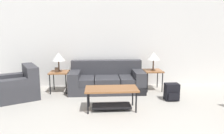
% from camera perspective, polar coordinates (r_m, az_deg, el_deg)
% --- Properties ---
extents(wall_back, '(9.12, 0.06, 2.60)m').
position_cam_1_polar(wall_back, '(6.02, 2.02, 6.90)').
color(wall_back, white).
rests_on(wall_back, ground_plane).
extents(couch, '(2.02, 0.99, 0.82)m').
position_cam_1_polar(couch, '(5.57, -1.48, -3.86)').
color(couch, '#38383D').
rests_on(couch, ground_plane).
extents(armchair, '(1.30, 1.30, 0.80)m').
position_cam_1_polar(armchair, '(5.51, -25.28, -5.12)').
color(armchair, '#38383D').
rests_on(armchair, ground_plane).
extents(coffee_table, '(1.10, 0.53, 0.47)m').
position_cam_1_polar(coffee_table, '(4.23, -0.14, -7.67)').
color(coffee_table, '#935B33').
rests_on(coffee_table, ground_plane).
extents(side_table_left, '(0.49, 0.54, 0.57)m').
position_cam_1_polar(side_table_left, '(5.61, -14.85, -1.86)').
color(side_table_left, '#935B33').
rests_on(side_table_left, ground_plane).
extents(side_table_right, '(0.49, 0.54, 0.57)m').
position_cam_1_polar(side_table_right, '(5.71, 11.62, -1.50)').
color(side_table_right, '#935B33').
rests_on(side_table_right, ground_plane).
extents(table_lamp_left, '(0.34, 0.34, 0.51)m').
position_cam_1_polar(table_lamp_left, '(5.53, -15.06, 2.75)').
color(table_lamp_left, '#472D1E').
rests_on(table_lamp_left, side_table_left).
extents(table_lamp_right, '(0.34, 0.34, 0.51)m').
position_cam_1_polar(table_lamp_right, '(5.64, 11.78, 3.02)').
color(table_lamp_right, '#472D1E').
rests_on(table_lamp_right, side_table_right).
extents(backpack, '(0.33, 0.30, 0.41)m').
position_cam_1_polar(backpack, '(5.05, 16.68, -6.87)').
color(backpack, black).
rests_on(backpack, ground_plane).
extents(picture_frame, '(0.10, 0.04, 0.13)m').
position_cam_1_polar(picture_frame, '(5.51, -15.52, -0.78)').
color(picture_frame, '#4C3828').
rests_on(picture_frame, side_table_left).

